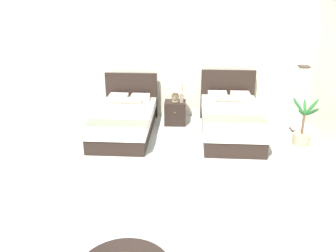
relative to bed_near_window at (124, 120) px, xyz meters
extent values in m
cube|color=#B4B6AF|center=(1.12, -2.16, -0.29)|extent=(9.65, 10.37, 0.02)
cube|color=silver|center=(1.12, 1.23, 1.13)|extent=(9.65, 0.12, 2.83)
cube|color=black|center=(0.00, -0.09, -0.13)|extent=(1.16, 2.15, 0.30)
cube|color=white|center=(0.00, -0.09, 0.12)|extent=(1.21, 2.19, 0.20)
cube|color=black|center=(0.01, 1.01, 0.25)|extent=(1.21, 0.08, 1.07)
cube|color=white|center=(-0.24, 0.72, 0.29)|extent=(0.41, 0.31, 0.14)
cube|color=white|center=(0.26, 0.72, 0.29)|extent=(0.41, 0.31, 0.14)
cylinder|color=#B7A78D|center=(0.01, 0.48, 0.29)|extent=(0.63, 0.16, 0.15)
cube|color=gray|center=(-0.01, -0.74, 0.22)|extent=(1.20, 0.42, 0.01)
cube|color=black|center=(2.24, -0.09, -0.13)|extent=(1.18, 2.14, 0.31)
cube|color=white|center=(2.24, -0.09, 0.17)|extent=(1.22, 2.18, 0.27)
cube|color=black|center=(2.26, 1.01, 0.30)|extent=(1.23, 0.08, 1.17)
cube|color=white|center=(2.00, 0.72, 0.38)|extent=(0.42, 0.31, 0.14)
cube|color=white|center=(2.51, 0.71, 0.38)|extent=(0.42, 0.31, 0.14)
cylinder|color=#B7A78D|center=(2.25, 0.48, 0.38)|extent=(0.63, 0.16, 0.15)
cube|color=gray|center=(2.23, -0.64, 0.31)|extent=(1.22, 0.45, 0.01)
cube|color=black|center=(1.06, 0.60, -0.02)|extent=(0.47, 0.39, 0.53)
sphere|color=tan|center=(1.06, 0.39, 0.06)|extent=(0.02, 0.02, 0.02)
cylinder|color=tan|center=(1.06, 0.62, 0.26)|extent=(0.15, 0.15, 0.02)
ellipsoid|color=tan|center=(1.06, 0.62, 0.36)|extent=(0.16, 0.16, 0.18)
cylinder|color=#99844C|center=(1.06, 0.62, 0.47)|extent=(0.02, 0.02, 0.04)
cylinder|color=beige|center=(1.06, 0.62, 0.59)|extent=(0.34, 0.34, 0.20)
cylinder|color=gray|center=(1.20, 0.56, 0.33)|extent=(0.08, 0.08, 0.16)
torus|color=gray|center=(1.20, 0.56, 0.41)|extent=(0.08, 0.08, 0.01)
cube|color=#3D3027|center=(3.70, 0.34, -0.27)|extent=(0.22, 0.22, 0.03)
cube|color=#F2E6CE|center=(3.70, 0.34, 0.43)|extent=(0.18, 0.18, 1.37)
cube|color=#3D3027|center=(3.70, 0.34, 1.13)|extent=(0.22, 0.22, 0.02)
cylinder|color=#9C9275|center=(3.60, -0.41, -0.17)|extent=(0.34, 0.34, 0.22)
cylinder|color=brown|center=(3.60, -0.41, 0.14)|extent=(0.04, 0.04, 0.40)
ellipsoid|color=#26632D|center=(3.72, -0.40, 0.50)|extent=(0.29, 0.10, 0.35)
ellipsoid|color=#26632D|center=(3.63, -0.27, 0.46)|extent=(0.11, 0.32, 0.29)
ellipsoid|color=#26632D|center=(3.48, -0.35, 0.49)|extent=(0.28, 0.19, 0.36)
ellipsoid|color=#26632D|center=(3.50, -0.49, 0.42)|extent=(0.23, 0.22, 0.24)
ellipsoid|color=#26632D|center=(3.68, -0.57, 0.45)|extent=(0.19, 0.35, 0.30)
camera|label=1|loc=(1.30, -7.18, 2.72)|focal=38.97mm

